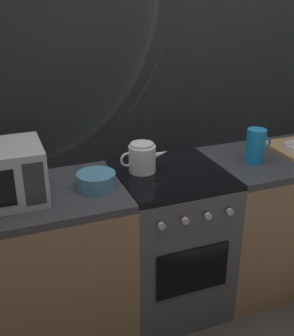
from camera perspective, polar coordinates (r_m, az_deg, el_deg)
The scene contains 8 objects.
ground_plane at distance 2.81m, azimuth 2.89°, elevation -17.61°, with size 8.00×8.00×0.00m, color #47423D.
back_wall at distance 2.50m, azimuth 0.43°, elevation 8.51°, with size 3.60×0.05×2.40m.
counter_left at distance 2.38m, azimuth -17.76°, elevation -13.80°, with size 1.20×0.60×0.90m.
stove_unit at distance 2.54m, azimuth 3.11°, elevation -9.95°, with size 0.60×0.63×0.90m.
counter_right at distance 2.98m, azimuth 19.23°, elevation -5.95°, with size 1.20×0.60×0.90m.
kettle at distance 2.30m, azimuth -0.65°, elevation 1.41°, with size 0.28×0.15×0.17m.
mixing_bowl at distance 2.15m, azimuth -6.92°, elevation -1.69°, with size 0.20×0.20×0.08m, color teal.
pitcher at distance 2.50m, azimuth 14.62°, elevation 2.95°, with size 0.16×0.11×0.20m.
Camera 1 is at (-0.89, -1.92, 1.85)m, focal length 44.73 mm.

